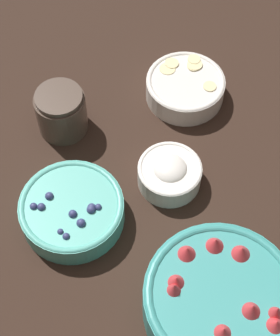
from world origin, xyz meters
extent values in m
plane|color=black|center=(0.00, 0.00, 0.00)|extent=(4.00, 4.00, 0.00)
cylinder|color=teal|center=(-0.22, -0.01, 0.04)|extent=(0.24, 0.24, 0.07)
torus|color=teal|center=(-0.22, -0.01, 0.07)|extent=(0.24, 0.24, 0.02)
cylinder|color=red|center=(-0.22, -0.01, 0.06)|extent=(0.19, 0.19, 0.02)
cone|color=red|center=(-0.25, -0.04, 0.08)|extent=(0.04, 0.04, 0.03)
cone|color=red|center=(-0.28, -0.07, 0.08)|extent=(0.04, 0.04, 0.02)
cone|color=red|center=(-0.28, 0.01, 0.08)|extent=(0.04, 0.04, 0.02)
cone|color=red|center=(-0.26, -0.08, 0.08)|extent=(0.02, 0.02, 0.03)
cone|color=red|center=(-0.14, -0.01, 0.08)|extent=(0.05, 0.05, 0.03)
cone|color=red|center=(-0.15, 0.03, 0.08)|extent=(0.04, 0.04, 0.03)
cone|color=red|center=(-0.16, -0.05, 0.08)|extent=(0.04, 0.04, 0.03)
cone|color=red|center=(-0.20, 0.06, 0.08)|extent=(0.03, 0.03, 0.02)
cone|color=red|center=(-0.19, 0.06, 0.08)|extent=(0.04, 0.04, 0.02)
cylinder|color=#56B7A8|center=(-0.02, 0.21, 0.02)|extent=(0.18, 0.18, 0.05)
torus|color=#56B7A8|center=(-0.02, 0.21, 0.04)|extent=(0.18, 0.18, 0.01)
cylinder|color=navy|center=(-0.02, 0.21, 0.04)|extent=(0.14, 0.14, 0.01)
sphere|color=navy|center=(-0.02, 0.26, 0.05)|extent=(0.01, 0.01, 0.01)
sphere|color=navy|center=(-0.06, 0.19, 0.05)|extent=(0.02, 0.02, 0.02)
sphere|color=navy|center=(-0.08, 0.22, 0.05)|extent=(0.01, 0.01, 0.01)
sphere|color=navy|center=(-0.03, 0.16, 0.05)|extent=(0.01, 0.01, 0.01)
sphere|color=navy|center=(-0.04, 0.17, 0.05)|extent=(0.02, 0.02, 0.02)
sphere|color=navy|center=(-0.02, 0.27, 0.05)|extent=(0.01, 0.01, 0.01)
sphere|color=navy|center=(0.00, 0.24, 0.05)|extent=(0.01, 0.01, 0.01)
sphere|color=navy|center=(-0.07, 0.23, 0.05)|extent=(0.01, 0.01, 0.01)
sphere|color=navy|center=(-0.03, 0.17, 0.05)|extent=(0.01, 0.01, 0.01)
sphere|color=navy|center=(-0.04, 0.20, 0.05)|extent=(0.01, 0.01, 0.01)
cylinder|color=silver|center=(0.22, -0.04, 0.02)|extent=(0.16, 0.16, 0.05)
torus|color=silver|center=(0.22, -0.04, 0.04)|extent=(0.16, 0.16, 0.01)
cylinder|color=beige|center=(0.22, -0.04, 0.04)|extent=(0.12, 0.12, 0.01)
cylinder|color=beige|center=(0.26, -0.01, 0.05)|extent=(0.03, 0.03, 0.00)
cylinder|color=beige|center=(0.27, -0.06, 0.05)|extent=(0.03, 0.03, 0.01)
cylinder|color=beige|center=(0.26, -0.06, 0.05)|extent=(0.03, 0.03, 0.01)
cylinder|color=beige|center=(0.27, -0.02, 0.05)|extent=(0.03, 0.03, 0.01)
cylinder|color=beige|center=(0.26, -0.06, 0.05)|extent=(0.02, 0.02, 0.01)
cylinder|color=beige|center=(0.20, -0.08, 0.05)|extent=(0.03, 0.03, 0.00)
cylinder|color=white|center=(0.03, 0.03, 0.02)|extent=(0.11, 0.11, 0.04)
torus|color=white|center=(0.03, 0.03, 0.04)|extent=(0.11, 0.11, 0.01)
cylinder|color=white|center=(0.03, 0.03, 0.04)|extent=(0.09, 0.09, 0.01)
ellipsoid|color=white|center=(0.03, 0.03, 0.04)|extent=(0.06, 0.06, 0.03)
cylinder|color=#4C3D33|center=(0.18, 0.21, 0.04)|extent=(0.10, 0.10, 0.08)
cylinder|color=#3D2316|center=(0.18, 0.21, 0.04)|extent=(0.08, 0.08, 0.06)
cylinder|color=#4C3D33|center=(0.18, 0.21, 0.09)|extent=(0.09, 0.09, 0.01)
camera|label=1|loc=(-0.49, 0.16, 0.88)|focal=60.00mm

